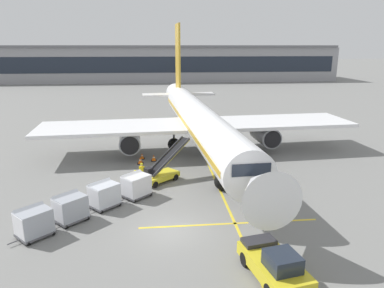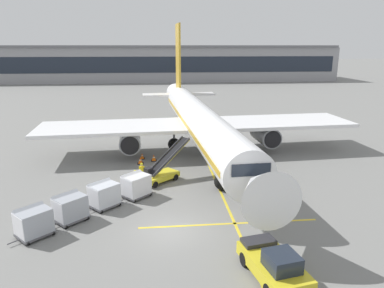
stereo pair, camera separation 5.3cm
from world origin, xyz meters
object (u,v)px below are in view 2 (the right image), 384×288
ground_crew_by_carts (136,179)px  safety_cone_wingtip (154,158)px  parked_airplane (199,120)px  belt_loader (161,171)px  baggage_cart_lead (136,185)px  safety_cone_nose_mark (142,156)px  ground_crew_by_loader (142,171)px  pushback_tug (274,264)px  baggage_cart_third (70,207)px  baggage_cart_second (104,194)px  safety_cone_engine_keepout (140,161)px  baggage_cart_fourth (33,222)px

ground_crew_by_carts → safety_cone_wingtip: size_ratio=2.70×
parked_airplane → ground_crew_by_carts: parked_airplane is taller
parked_airplane → ground_crew_by_carts: (-6.42, -10.56, -2.54)m
parked_airplane → belt_loader: size_ratio=9.39×
baggage_cart_lead → safety_cone_nose_mark: baggage_cart_lead is taller
parked_airplane → safety_cone_nose_mark: bearing=-161.1°
ground_crew_by_loader → safety_cone_wingtip: 6.00m
ground_crew_by_carts → pushback_tug: bearing=-58.6°
baggage_cart_third → pushback_tug: 13.81m
pushback_tug → safety_cone_nose_mark: size_ratio=7.65×
baggage_cart_second → ground_crew_by_loader: size_ratio=1.46×
baggage_cart_second → pushback_tug: (9.68, -9.42, -0.17)m
ground_crew_by_carts → safety_cone_engine_keepout: (0.11, 6.83, -0.67)m
baggage_cart_lead → ground_crew_by_loader: 3.16m
parked_airplane → safety_cone_wingtip: parked_airplane is taller
safety_cone_engine_keepout → safety_cone_wingtip: bearing=31.8°
ground_crew_by_loader → ground_crew_by_carts: bearing=-104.4°
parked_airplane → baggage_cart_second: bearing=-122.3°
ground_crew_by_loader → baggage_cart_third: bearing=-124.1°
belt_loader → baggage_cart_lead: belt_loader is taller
baggage_cart_second → baggage_cart_fourth: 5.37m
baggage_cart_third → baggage_cart_fourth: (-1.78, -1.87, 0.00)m
baggage_cart_lead → pushback_tug: 13.30m
safety_cone_engine_keepout → parked_airplane: bearing=30.6°
baggage_cart_third → safety_cone_nose_mark: (4.32, 13.40, -0.70)m
baggage_cart_second → safety_cone_wingtip: (3.58, 10.62, -0.69)m
belt_loader → baggage_cart_fourth: 11.81m
baggage_cart_fourth → safety_cone_engine_keepout: bearing=66.3°
parked_airplane → baggage_cart_second: parked_airplane is taller
baggage_cart_second → safety_cone_wingtip: baggage_cart_second is taller
safety_cone_wingtip → safety_cone_nose_mark: 1.45m
pushback_tug → ground_crew_by_carts: 14.50m
baggage_cart_second → ground_crew_by_carts: 3.66m
baggage_cart_lead → baggage_cart_third: same height
parked_airplane → baggage_cart_fourth: parked_airplane is taller
baggage_cart_third → safety_cone_wingtip: size_ratio=3.95×
safety_cone_wingtip → baggage_cart_lead: bearing=-98.5°
belt_loader → baggage_cart_second: size_ratio=1.83×
safety_cone_wingtip → safety_cone_nose_mark: safety_cone_wingtip is taller
baggage_cart_fourth → safety_cone_nose_mark: (6.10, 15.27, -0.70)m
safety_cone_nose_mark → safety_cone_engine_keepout: bearing=-93.9°
baggage_cart_lead → belt_loader: bearing=57.7°
belt_loader → safety_cone_wingtip: 5.87m
ground_crew_by_carts → safety_cone_engine_keepout: 6.86m
baggage_cart_third → ground_crew_by_carts: (4.11, 4.96, -0.00)m
parked_airplane → pushback_tug: size_ratio=9.28×
ground_crew_by_loader → safety_cone_nose_mark: bearing=92.1°
baggage_cart_second → baggage_cart_fourth: size_ratio=1.00×
safety_cone_nose_mark → parked_airplane: bearing=18.9°
baggage_cart_third → safety_cone_wingtip: bearing=66.3°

